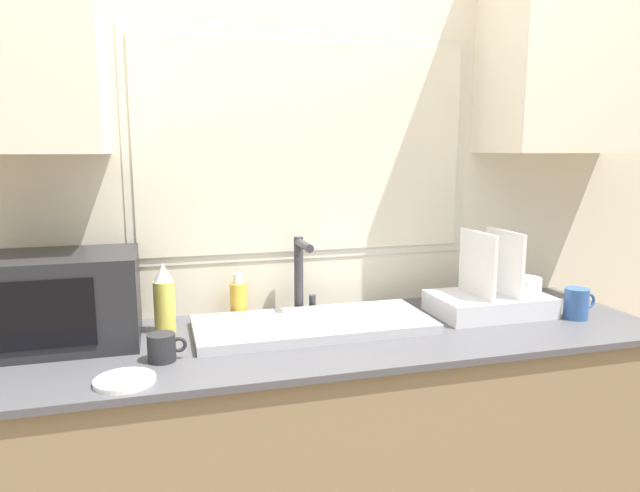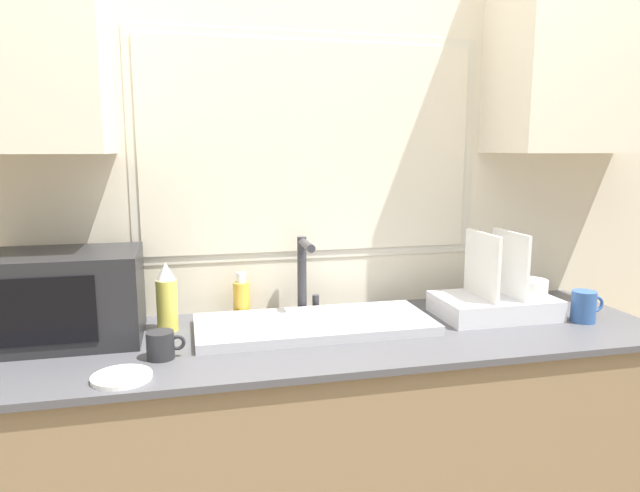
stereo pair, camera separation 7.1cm
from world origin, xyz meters
TOP-DOWN VIEW (x-y plane):
  - countertop at (0.00, 0.31)m, footprint 2.10×0.65m
  - wall_back at (0.00, 0.60)m, footprint 6.00×0.38m
  - sink_basin at (-0.05, 0.36)m, footprint 0.74×0.32m
  - faucet at (-0.04, 0.53)m, footprint 0.08×0.17m
  - microwave at (-0.79, 0.42)m, footprint 0.43×0.31m
  - dish_rack at (0.59, 0.35)m, footprint 0.39×0.25m
  - spray_bottle at (-0.50, 0.45)m, footprint 0.06×0.06m
  - soap_bottle at (-0.26, 0.55)m, footprint 0.06×0.06m
  - mug_near_sink at (-0.51, 0.20)m, footprint 0.10×0.07m
  - mug_by_rack at (0.83, 0.23)m, footprint 0.11×0.08m
  - small_plate at (-0.60, 0.07)m, footprint 0.15×0.15m

SIDE VIEW (x-z plane):
  - countertop at x=0.00m, z-range 0.00..0.90m
  - small_plate at x=-0.60m, z-range 0.90..0.92m
  - sink_basin at x=-0.05m, z-range 0.90..0.93m
  - mug_near_sink at x=-0.51m, z-range 0.90..0.98m
  - mug_by_rack at x=0.83m, z-range 0.90..1.01m
  - dish_rack at x=0.59m, z-range 0.82..1.11m
  - soap_bottle at x=-0.26m, z-range 0.89..1.05m
  - spray_bottle at x=-0.50m, z-range 0.90..1.12m
  - microwave at x=-0.79m, z-range 0.90..1.17m
  - faucet at x=-0.04m, z-range 0.93..1.19m
  - wall_back at x=0.00m, z-range 0.13..2.73m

